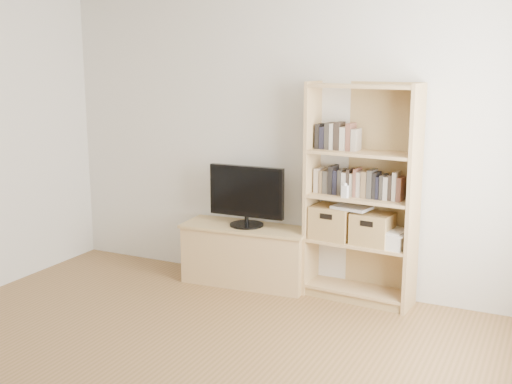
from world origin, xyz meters
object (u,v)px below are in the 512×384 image
Objects in this scene: television at (247,196)px; basket_right at (372,229)px; tv_stand at (247,256)px; baby_monitor at (345,192)px; bookshelf at (361,194)px; laptop at (352,207)px; basket_left at (333,222)px.

basket_right is at bearing 0.92° from television.
baby_monitor is (0.92, -0.05, 0.69)m from tv_stand.
baby_monitor reaches higher than basket_right.
television is (0.00, 0.00, 0.56)m from tv_stand.
bookshelf is at bearing 52.94° from baby_monitor.
bookshelf is 5.80× the size of basket_right.
television is 2.33× the size of laptop.
basket_right is at bearing -2.60° from bookshelf.
basket_left is 0.23m from laptop.
television is 1.16m from basket_right.
baby_monitor is 0.34m from basket_left.
bookshelf is at bearing 20.63° from laptop.
bookshelf reaches higher than basket_left.
tv_stand is 1.59× the size of television.
basket_left is at bearing -177.45° from basket_right.
basket_right is at bearing 10.63° from laptop.
tv_stand is 3.56× the size of basket_right.
laptop is (-0.18, 0.00, 0.16)m from basket_right.
basket_right reaches higher than tv_stand.
laptop reaches higher than basket_left.
bookshelf is (1.03, 0.05, 0.66)m from tv_stand.
laptop is (0.96, 0.04, 0.54)m from tv_stand.
bookshelf is 1.04m from television.
television reaches higher than tv_stand.
baby_monitor is 0.34× the size of laptop.
basket_right is (0.11, -0.01, -0.28)m from bookshelf.
baby_monitor reaches higher than basket_left.
basket_right is (0.35, -0.03, -0.01)m from basket_left.
bookshelf is 5.41× the size of basket_left.
basket_right is at bearing 0.70° from basket_left.
basket_right is 1.04× the size of laptop.
baby_monitor is 0.17m from laptop.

